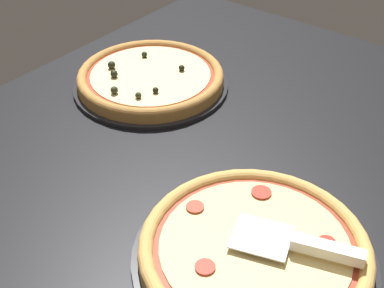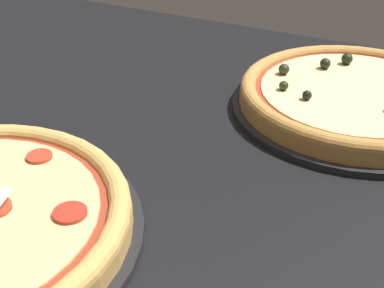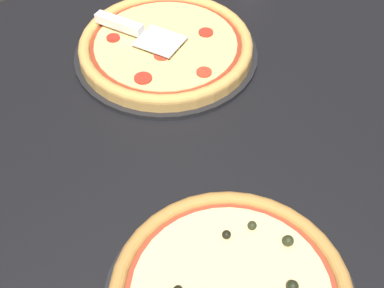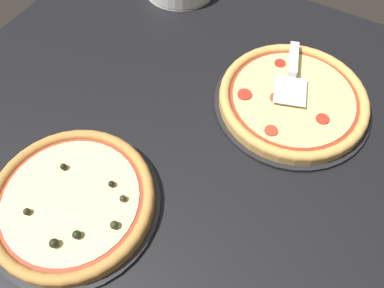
{
  "view_description": "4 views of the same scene",
  "coord_description": "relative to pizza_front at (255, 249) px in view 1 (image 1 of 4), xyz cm",
  "views": [
    {
      "loc": [
        -58.93,
        -44.59,
        66.08
      ],
      "look_at": [
        6.98,
        6.82,
        3.0
      ],
      "focal_mm": 50.0,
      "sensor_mm": 36.0,
      "label": 1
    },
    {
      "loc": [
        33.05,
        -44.05,
        37.65
      ],
      "look_at": [
        6.98,
        6.82,
        3.0
      ],
      "focal_mm": 50.0,
      "sensor_mm": 36.0,
      "label": 2
    },
    {
      "loc": [
        49.43,
        52.23,
        72.88
      ],
      "look_at": [
        6.98,
        6.82,
        3.0
      ],
      "focal_mm": 50.0,
      "sensor_mm": 36.0,
      "label": 3
    },
    {
      "loc": [
        -15.6,
        46.84,
        74.21
      ],
      "look_at": [
        6.98,
        6.82,
        3.0
      ],
      "focal_mm": 35.0,
      "sensor_mm": 36.0,
      "label": 4
    }
  ],
  "objects": [
    {
      "name": "pizza_front",
      "position": [
        0.0,
        0.0,
        0.0
      ],
      "size": [
        36.65,
        36.65,
        3.33
      ],
      "color": "tan",
      "rests_on": "pizza_pan_front"
    },
    {
      "name": "ground_plane",
      "position": [
        8.1,
        17.37,
        -4.47
      ],
      "size": [
        154.07,
        119.53,
        3.6
      ],
      "primitive_type": "cube",
      "color": "black"
    },
    {
      "name": "pizza_pan_back",
      "position": [
        30.16,
        48.4,
        -2.17
      ],
      "size": [
        36.82,
        36.82,
        1.0
      ],
      "primitive_type": "cylinder",
      "color": "black",
      "rests_on": "ground_plane"
    },
    {
      "name": "pizza_back",
      "position": [
        30.14,
        48.41,
        0.03
      ],
      "size": [
        34.61,
        34.61,
        4.39
      ],
      "color": "#B77F3D",
      "rests_on": "pizza_pan_back"
    },
    {
      "name": "pizza_pan_front",
      "position": [
        -0.01,
        -0.01,
        -2.17
      ],
      "size": [
        38.99,
        38.99,
        1.0
      ],
      "primitive_type": "cylinder",
      "color": "black",
      "rests_on": "ground_plane"
    },
    {
      "name": "serving_spatula",
      "position": [
        3.6,
        -7.43,
        2.43
      ],
      "size": [
        11.0,
        20.7,
        2.0
      ],
      "color": "silver",
      "rests_on": "pizza_front"
    }
  ]
}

